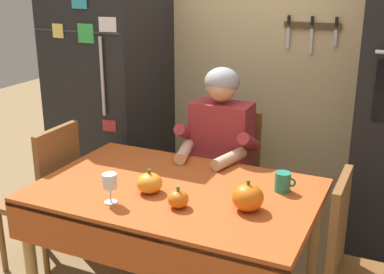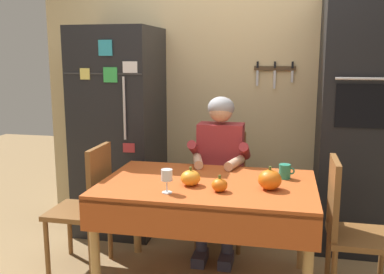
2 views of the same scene
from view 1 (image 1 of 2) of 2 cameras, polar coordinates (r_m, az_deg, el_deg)
back_wall_assembly at (r=3.47m, az=8.26°, el=10.41°), size 3.70×0.13×2.60m
refrigerator at (r=3.62m, az=-9.26°, el=4.25°), size 0.68×0.71×1.80m
dining_table at (r=2.53m, az=-2.08°, el=-7.80°), size 1.40×0.90×0.74m
chair_behind_person at (r=3.25m, az=4.11°, el=-4.43°), size 0.40×0.40×0.93m
seated_person at (r=3.01m, az=2.92°, el=-1.74°), size 0.47×0.55×1.25m
chair_left_side at (r=3.13m, az=-16.21°, el=-6.13°), size 0.40×0.40×0.93m
chair_right_side at (r=2.42m, az=18.48°, el=-14.10°), size 0.40×0.40×0.93m
coffee_mug at (r=2.50m, az=10.41°, el=-5.09°), size 0.11×0.08×0.10m
wine_glass at (r=2.34m, az=-9.43°, el=-5.17°), size 0.07×0.07×0.15m
pumpkin_large at (r=2.45m, az=-4.95°, el=-5.31°), size 0.13×0.13×0.12m
pumpkin_medium at (r=2.28m, az=6.42°, el=-6.91°), size 0.15×0.15×0.15m
pumpkin_small at (r=2.30m, az=-1.60°, el=-7.14°), size 0.10×0.10×0.10m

